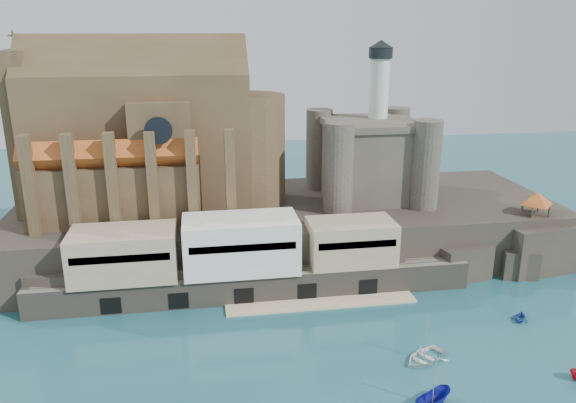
{
  "coord_description": "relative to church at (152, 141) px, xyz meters",
  "views": [
    {
      "loc": [
        -15.8,
        -59.35,
        41.62
      ],
      "look_at": [
        -1.06,
        32.0,
        12.69
      ],
      "focal_mm": 35.0,
      "sensor_mm": 36.0,
      "label": 1
    }
  ],
  "objects": [
    {
      "name": "church",
      "position": [
        0.0,
        0.0,
        0.0
      ],
      "size": [
        47.0,
        25.93,
        30.51
      ],
      "color": "#463520",
      "rests_on": "promontory"
    },
    {
      "name": "quay",
      "position": [
        13.94,
        -18.78,
        -16.06
      ],
      "size": [
        70.0,
        12.0,
        13.05
      ],
      "color": "#635C4F",
      "rests_on": "ground"
    },
    {
      "name": "promontory",
      "position": [
        23.94,
        -2.48,
        -17.2
      ],
      "size": [
        100.0,
        36.0,
        10.0
      ],
      "color": "black",
      "rests_on": "ground"
    },
    {
      "name": "boat_7",
      "position": [
        54.13,
        -33.5,
        -22.13
      ],
      "size": [
        3.32,
        3.22,
        3.33
      ],
      "primitive_type": "imported",
      "rotation": [
        0.0,
        0.0,
        5.56
      ],
      "color": "#203AA0",
      "rests_on": "ground"
    },
    {
      "name": "ground",
      "position": [
        24.13,
        -41.85,
        -22.13
      ],
      "size": [
        300.0,
        300.0,
        0.0
      ],
      "primitive_type": "plane",
      "color": "#1A4E58",
      "rests_on": "ground"
    },
    {
      "name": "rock_outcrop",
      "position": [
        66.13,
        -16.01,
        -18.11
      ],
      "size": [
        14.5,
        10.5,
        8.7
      ],
      "color": "black",
      "rests_on": "ground"
    },
    {
      "name": "pavilion",
      "position": [
        66.13,
        -15.85,
        -9.4
      ],
      "size": [
        6.4,
        6.4,
        5.4
      ],
      "color": "#463520",
      "rests_on": "rock_outcrop"
    },
    {
      "name": "boat_6",
      "position": [
        36.1,
        -41.04,
        -22.13
      ],
      "size": [
        3.55,
        4.73,
        6.57
      ],
      "primitive_type": "imported",
      "rotation": [
        0.0,
        0.0,
        5.24
      ],
      "color": "white",
      "rests_on": "ground"
    },
    {
      "name": "castle_keep",
      "position": [
        40.21,
        -0.78,
        -3.81
      ],
      "size": [
        21.2,
        21.2,
        29.3
      ],
      "color": "#423D34",
      "rests_on": "promontory"
    }
  ]
}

